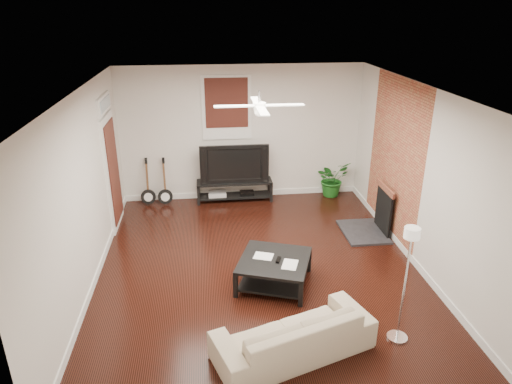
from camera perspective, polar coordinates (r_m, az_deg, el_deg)
room at (r=6.79m, az=0.39°, el=0.68°), size 5.01×6.01×2.81m
brick_accent at (r=8.34m, az=16.78°, el=3.89°), size 0.02×2.20×2.80m
fireplace at (r=8.57m, az=14.31°, el=-2.11°), size 0.80×1.10×0.92m
window_back at (r=9.45m, az=-3.65°, el=10.35°), size 1.00×0.06×1.30m
door_left at (r=8.75m, az=-17.43°, el=3.62°), size 0.08×1.00×2.50m
tv_stand at (r=9.78m, az=-2.66°, el=0.18°), size 1.58×0.42×0.44m
tv at (r=9.58m, az=-2.74°, el=3.70°), size 1.41×0.19×0.81m
coffee_table at (r=6.96m, az=2.26°, el=-9.78°), size 1.27×1.27×0.42m
sofa at (r=5.72m, az=4.68°, el=-17.06°), size 2.05×1.33×0.56m
floor_lamp at (r=5.89m, az=17.90°, el=-10.96°), size 0.33×0.33×1.56m
potted_plant at (r=10.11m, az=9.39°, el=1.64°), size 0.89×0.85×0.77m
guitar_left at (r=9.71m, az=-13.33°, el=1.14°), size 0.31×0.22×0.99m
guitar_right at (r=9.65m, az=-11.29°, el=1.17°), size 0.32×0.24×0.99m
ceiling_fan at (r=6.44m, az=0.41°, el=10.65°), size 1.24×1.24×0.32m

